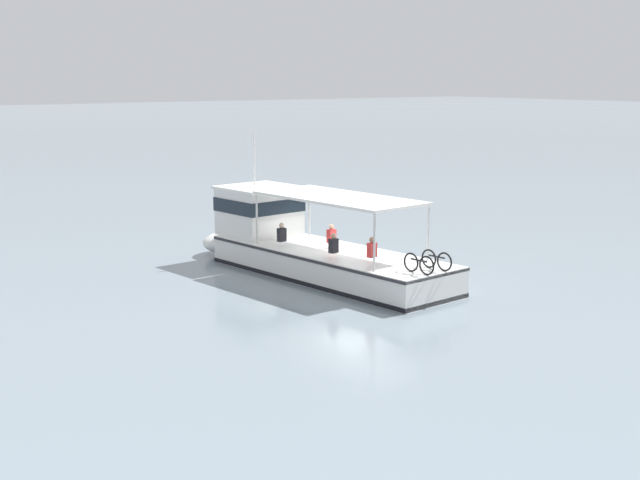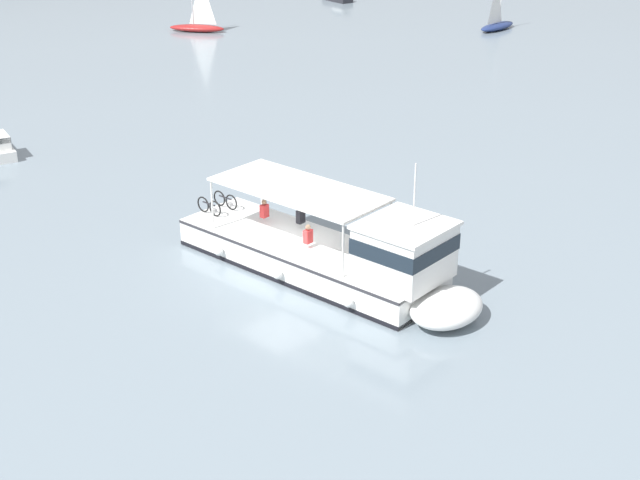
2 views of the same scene
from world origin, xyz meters
TOP-DOWN VIEW (x-y plane):
  - ground_plane at (0.00, 0.00)m, footprint 400.00×400.00m
  - ferry_main at (1.12, -2.08)m, footprint 4.45×13.01m
  - sailboat_off_bow at (44.90, 22.92)m, footprint 4.92×1.88m
  - sailboat_off_stern at (25.68, 40.07)m, footprint 3.96×4.71m

SIDE VIEW (x-z plane):
  - ground_plane at x=0.00m, z-range 0.00..0.00m
  - sailboat_off_bow at x=44.90m, z-range -2.16..3.24m
  - sailboat_off_stern at x=25.68m, z-range -2.16..3.24m
  - ferry_main at x=1.12m, z-range -1.64..3.68m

